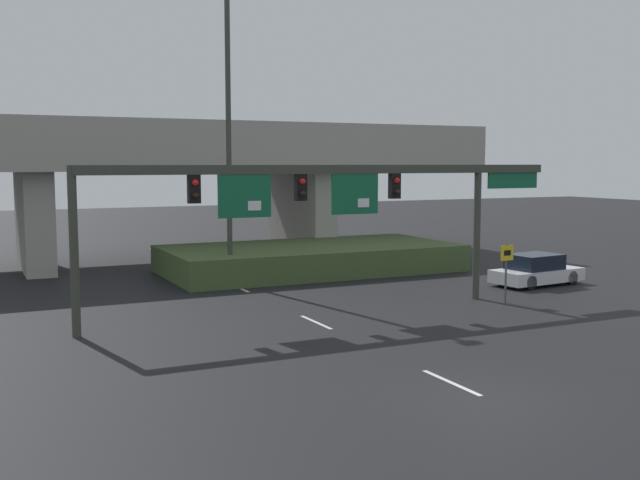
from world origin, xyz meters
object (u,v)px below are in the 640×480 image
speed_limit_sign (506,264)px  highway_light_pole_near (228,111)px  signal_gantry (328,191)px  parked_sedan_near_right (536,271)px

speed_limit_sign → highway_light_pole_near: highway_light_pole_near is taller
signal_gantry → highway_light_pole_near: (-0.99, 8.08, 3.30)m
signal_gantry → speed_limit_sign: 7.87m
speed_limit_sign → signal_gantry: bearing=170.4°
signal_gantry → speed_limit_sign: signal_gantry is taller
speed_limit_sign → parked_sedan_near_right: (4.08, 2.86, -0.87)m
signal_gantry → speed_limit_sign: (7.20, -1.21, -2.95)m
signal_gantry → highway_light_pole_near: bearing=97.0°
signal_gantry → parked_sedan_near_right: 12.02m
speed_limit_sign → parked_sedan_near_right: bearing=35.1°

